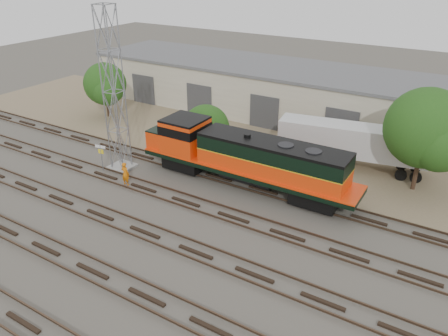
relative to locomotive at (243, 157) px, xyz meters
The scene contains 12 objects.
ground 6.71m from the locomotive, 73.39° to the right, with size 140.00×140.00×0.00m, color #47423A.
dirt_strip 9.49m from the locomotive, 78.75° to the left, with size 80.00×16.00×0.02m, color #726047.
tracks 9.47m from the locomotive, 78.75° to the right, with size 80.00×20.40×0.28m.
warehouse 17.08m from the locomotive, 83.83° to the left, with size 58.40×10.40×5.30m.
locomotive is the anchor object (origin of this frame).
signal_tower 11.22m from the locomotive, 165.65° to the right, with size 1.92×1.92×13.03m.
sign_post 11.79m from the locomotive, 160.87° to the right, with size 0.95×0.22×2.34m.
worker 9.21m from the locomotive, 149.10° to the right, with size 0.69×0.45×1.90m, color orange.
semi_trailer 9.89m from the locomotive, 50.18° to the left, with size 12.21×4.41×3.69m.
tree_west 21.21m from the locomotive, 163.29° to the left, with size 4.77×4.54×5.94m.
tree_mid 7.74m from the locomotive, 144.26° to the left, with size 4.55×4.33×4.33m.
tree_east 13.43m from the locomotive, 27.14° to the left, with size 6.17×5.87×7.93m.
Camera 1 is at (12.59, -20.33, 16.25)m, focal length 35.00 mm.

